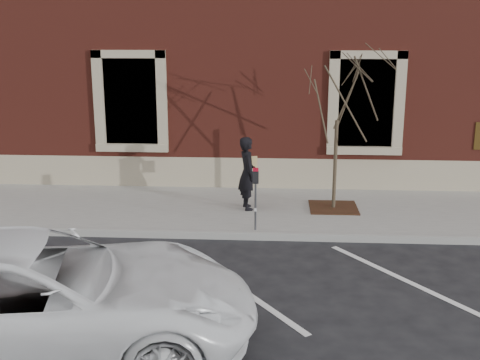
# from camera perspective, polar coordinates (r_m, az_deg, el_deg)

# --- Properties ---
(ground) EXTENTS (120.00, 120.00, 0.00)m
(ground) POSITION_cam_1_polar(r_m,az_deg,el_deg) (12.56, -0.17, -5.55)
(ground) COLOR #28282B
(ground) RESTS_ON ground
(sidewalk_near) EXTENTS (40.00, 3.50, 0.15)m
(sidewalk_near) POSITION_cam_1_polar(r_m,az_deg,el_deg) (14.19, 0.28, -2.86)
(sidewalk_near) COLOR #A5A39B
(sidewalk_near) RESTS_ON ground
(curb_near) EXTENTS (40.00, 0.12, 0.15)m
(curb_near) POSITION_cam_1_polar(r_m,az_deg,el_deg) (12.49, -0.18, -5.30)
(curb_near) COLOR #9E9E99
(curb_near) RESTS_ON ground
(parking_stripes) EXTENTS (28.00, 4.40, 0.01)m
(parking_stripes) POSITION_cam_1_polar(r_m,az_deg,el_deg) (10.52, -0.95, -9.61)
(parking_stripes) COLOR silver
(parking_stripes) RESTS_ON ground
(building_civic) EXTENTS (40.00, 8.62, 8.00)m
(building_civic) POSITION_cam_1_polar(r_m,az_deg,el_deg) (19.54, 1.32, 13.54)
(building_civic) COLOR maroon
(building_civic) RESTS_ON ground
(man) EXTENTS (0.56, 0.71, 1.70)m
(man) POSITION_cam_1_polar(r_m,az_deg,el_deg) (13.83, 0.70, 0.65)
(man) COLOR black
(man) RESTS_ON sidewalk_near
(parking_meter) EXTENTS (0.12, 0.09, 1.33)m
(parking_meter) POSITION_cam_1_polar(r_m,az_deg,el_deg) (12.34, 1.49, -0.70)
(parking_meter) COLOR #595B60
(parking_meter) RESTS_ON sidewalk_near
(tree_grate) EXTENTS (1.11, 1.11, 0.03)m
(tree_grate) POSITION_cam_1_polar(r_m,az_deg,el_deg) (14.25, 8.84, -2.59)
(tree_grate) COLOR #3C1B13
(tree_grate) RESTS_ON sidewalk_near
(sapling) EXTENTS (2.26, 2.26, 3.77)m
(sapling) POSITION_cam_1_polar(r_m,az_deg,el_deg) (13.73, 9.27, 7.93)
(sapling) COLOR #4D3E2E
(sapling) RESTS_ON sidewalk_near
(white_truck) EXTENTS (6.42, 3.91, 1.67)m
(white_truck) POSITION_cam_1_polar(r_m,az_deg,el_deg) (8.45, -19.42, -10.60)
(white_truck) COLOR white
(white_truck) RESTS_ON ground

